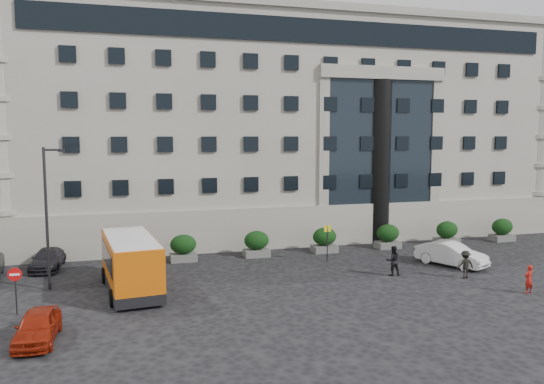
{
  "coord_description": "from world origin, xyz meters",
  "views": [
    {
      "loc": [
        -7.86,
        -28.31,
        8.66
      ],
      "look_at": [
        1.36,
        4.32,
        5.0
      ],
      "focal_mm": 35.0,
      "sensor_mm": 36.0,
      "label": 1
    }
  ],
  "objects_px": {
    "hedge_b": "(257,244)",
    "pedestrian_b": "(393,261)",
    "hedge_a": "(183,248)",
    "pedestrian_c": "(465,264)",
    "bus_stop_sign": "(327,237)",
    "white_taxi": "(451,254)",
    "hedge_e": "(447,233)",
    "hedge_f": "(502,230)",
    "parked_car_c": "(48,259)",
    "street_lamp": "(48,213)",
    "hedge_c": "(325,240)",
    "parked_car_d": "(77,235)",
    "no_entry_sign": "(15,281)",
    "red_truck": "(69,228)",
    "pedestrian_a": "(529,279)",
    "hedge_d": "(388,236)",
    "parked_car_a": "(37,326)",
    "minibus": "(131,262)"
  },
  "relations": [
    {
      "from": "pedestrian_c",
      "to": "parked_car_a",
      "type": "bearing_deg",
      "value": 12.57
    },
    {
      "from": "hedge_e",
      "to": "hedge_f",
      "type": "bearing_deg",
      "value": 0.0
    },
    {
      "from": "hedge_b",
      "to": "pedestrian_b",
      "type": "relative_size",
      "value": 0.99
    },
    {
      "from": "bus_stop_sign",
      "to": "white_taxi",
      "type": "distance_m",
      "value": 8.26
    },
    {
      "from": "hedge_b",
      "to": "red_truck",
      "type": "relative_size",
      "value": 0.34
    },
    {
      "from": "hedge_e",
      "to": "hedge_f",
      "type": "xyz_separation_m",
      "value": [
        5.2,
        0.0,
        0.0
      ]
    },
    {
      "from": "hedge_c",
      "to": "street_lamp",
      "type": "height_order",
      "value": "street_lamp"
    },
    {
      "from": "parked_car_c",
      "to": "pedestrian_b",
      "type": "xyz_separation_m",
      "value": [
        20.78,
        -7.6,
        0.3
      ]
    },
    {
      "from": "hedge_c",
      "to": "hedge_d",
      "type": "xyz_separation_m",
      "value": [
        5.2,
        0.0,
        0.0
      ]
    },
    {
      "from": "hedge_a",
      "to": "street_lamp",
      "type": "distance_m",
      "value": 9.89
    },
    {
      "from": "hedge_b",
      "to": "no_entry_sign",
      "type": "xyz_separation_m",
      "value": [
        -14.2,
        -8.84,
        0.72
      ]
    },
    {
      "from": "parked_car_a",
      "to": "pedestrian_a",
      "type": "bearing_deg",
      "value": 2.77
    },
    {
      "from": "hedge_f",
      "to": "red_truck",
      "type": "height_order",
      "value": "red_truck"
    },
    {
      "from": "parked_car_d",
      "to": "pedestrian_c",
      "type": "distance_m",
      "value": 29.12
    },
    {
      "from": "pedestrian_a",
      "to": "pedestrian_c",
      "type": "relative_size",
      "value": 0.93
    },
    {
      "from": "parked_car_a",
      "to": "pedestrian_c",
      "type": "bearing_deg",
      "value": 11.59
    },
    {
      "from": "pedestrian_b",
      "to": "pedestrian_c",
      "type": "bearing_deg",
      "value": 164.14
    },
    {
      "from": "minibus",
      "to": "bus_stop_sign",
      "type": "bearing_deg",
      "value": 8.82
    },
    {
      "from": "parked_car_d",
      "to": "pedestrian_c",
      "type": "xyz_separation_m",
      "value": [
        23.49,
        -17.21,
        0.13
      ]
    },
    {
      "from": "pedestrian_c",
      "to": "hedge_b",
      "type": "bearing_deg",
      "value": -36.37
    },
    {
      "from": "street_lamp",
      "to": "hedge_b",
      "type": "bearing_deg",
      "value": 20.07
    },
    {
      "from": "street_lamp",
      "to": "bus_stop_sign",
      "type": "bearing_deg",
      "value": 6.54
    },
    {
      "from": "pedestrian_b",
      "to": "hedge_e",
      "type": "bearing_deg",
      "value": -132.13
    },
    {
      "from": "hedge_a",
      "to": "pedestrian_c",
      "type": "xyz_separation_m",
      "value": [
        15.99,
        -9.03,
        -0.08
      ]
    },
    {
      "from": "hedge_b",
      "to": "hedge_d",
      "type": "xyz_separation_m",
      "value": [
        10.4,
        0.0,
        0.0
      ]
    },
    {
      "from": "pedestrian_a",
      "to": "pedestrian_b",
      "type": "height_order",
      "value": "pedestrian_b"
    },
    {
      "from": "no_entry_sign",
      "to": "red_truck",
      "type": "xyz_separation_m",
      "value": [
        1.0,
        16.01,
        -0.14
      ]
    },
    {
      "from": "parked_car_d",
      "to": "white_taxi",
      "type": "xyz_separation_m",
      "value": [
        24.51,
        -14.29,
        0.06
      ]
    },
    {
      "from": "hedge_d",
      "to": "hedge_f",
      "type": "height_order",
      "value": "same"
    },
    {
      "from": "parked_car_c",
      "to": "pedestrian_c",
      "type": "relative_size",
      "value": 2.56
    },
    {
      "from": "hedge_a",
      "to": "parked_car_c",
      "type": "relative_size",
      "value": 0.42
    },
    {
      "from": "red_truck",
      "to": "hedge_d",
      "type": "bearing_deg",
      "value": -16.63
    },
    {
      "from": "bus_stop_sign",
      "to": "minibus",
      "type": "bearing_deg",
      "value": -164.82
    },
    {
      "from": "parked_car_d",
      "to": "minibus",
      "type": "bearing_deg",
      "value": -81.24
    },
    {
      "from": "red_truck",
      "to": "parked_car_d",
      "type": "bearing_deg",
      "value": 63.85
    },
    {
      "from": "bus_stop_sign",
      "to": "parked_car_d",
      "type": "xyz_separation_m",
      "value": [
        -17.0,
        10.97,
        -1.01
      ]
    },
    {
      "from": "no_entry_sign",
      "to": "pedestrian_a",
      "type": "height_order",
      "value": "no_entry_sign"
    },
    {
      "from": "red_truck",
      "to": "pedestrian_a",
      "type": "height_order",
      "value": "red_truck"
    },
    {
      "from": "no_entry_sign",
      "to": "parked_car_a",
      "type": "bearing_deg",
      "value": -69.06
    },
    {
      "from": "parked_car_a",
      "to": "bus_stop_sign",
      "type": "bearing_deg",
      "value": 32.94
    },
    {
      "from": "parked_car_c",
      "to": "parked_car_d",
      "type": "relative_size",
      "value": 0.84
    },
    {
      "from": "hedge_c",
      "to": "pedestrian_b",
      "type": "xyz_separation_m",
      "value": [
        1.66,
        -7.29,
        -0.0
      ]
    },
    {
      "from": "bus_stop_sign",
      "to": "no_entry_sign",
      "type": "bearing_deg",
      "value": -161.92
    },
    {
      "from": "street_lamp",
      "to": "hedge_c",
      "type": "bearing_deg",
      "value": 14.67
    },
    {
      "from": "bus_stop_sign",
      "to": "parked_car_c",
      "type": "height_order",
      "value": "bus_stop_sign"
    },
    {
      "from": "hedge_f",
      "to": "parked_car_c",
      "type": "bearing_deg",
      "value": 179.48
    },
    {
      "from": "hedge_a",
      "to": "pedestrian_c",
      "type": "relative_size",
      "value": 1.09
    },
    {
      "from": "parked_car_a",
      "to": "pedestrian_a",
      "type": "height_order",
      "value": "pedestrian_a"
    },
    {
      "from": "hedge_f",
      "to": "red_truck",
      "type": "xyz_separation_m",
      "value": [
        -34.0,
        7.17,
        0.58
      ]
    },
    {
      "from": "hedge_e",
      "to": "parked_car_d",
      "type": "height_order",
      "value": "hedge_e"
    }
  ]
}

